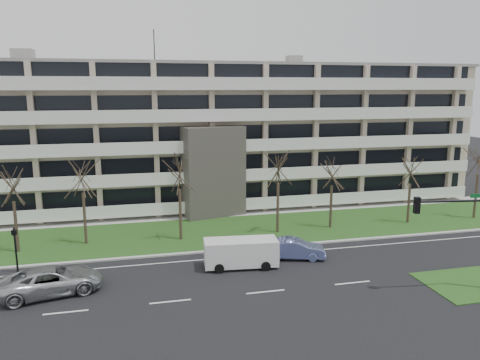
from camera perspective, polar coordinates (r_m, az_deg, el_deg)
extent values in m
plane|color=black|center=(30.53, 3.13, -13.45)|extent=(160.00, 160.00, 0.00)
cube|color=#254B19|center=(42.33, -1.87, -6.25)|extent=(90.00, 10.00, 0.06)
cube|color=#B2B2AD|center=(37.68, -0.34, -8.44)|extent=(90.00, 0.35, 0.12)
cube|color=#B2B2AD|center=(47.51, -3.19, -4.29)|extent=(90.00, 2.00, 0.08)
cube|color=#254B19|center=(35.32, 26.95, -11.14)|extent=(7.00, 5.00, 0.06)
cube|color=white|center=(36.33, 0.20, -9.29)|extent=(90.00, 0.12, 0.01)
cube|color=#BEAA94|center=(52.94, -4.62, 5.51)|extent=(60.00, 12.00, 15.00)
cube|color=gray|center=(52.74, -4.75, 13.81)|extent=(60.50, 12.50, 0.30)
cube|color=#4C4742|center=(46.51, -3.25, 1.01)|extent=(6.39, 3.69, 9.00)
cube|color=black|center=(46.83, -3.17, -2.05)|extent=(4.92, 1.19, 3.50)
cube|color=gray|center=(53.14, -24.92, 13.63)|extent=(2.00, 2.00, 1.20)
cylinder|color=black|center=(52.34, -10.42, 15.72)|extent=(0.10, 0.10, 3.50)
cube|color=black|center=(47.94, -3.42, -1.61)|extent=(58.00, 0.10, 1.80)
cube|color=white|center=(47.65, -3.26, -3.55)|extent=(58.00, 1.40, 0.22)
cube|color=white|center=(46.88, -3.13, -3.04)|extent=(58.00, 0.08, 1.00)
cube|color=black|center=(47.36, -3.46, 1.93)|extent=(58.00, 0.10, 1.80)
cube|color=white|center=(46.97, -3.30, -0.01)|extent=(58.00, 1.40, 0.22)
cube|color=white|center=(46.23, -3.17, 0.57)|extent=(58.00, 0.08, 1.00)
cube|color=black|center=(46.97, -3.51, 5.54)|extent=(58.00, 0.10, 1.80)
cube|color=white|center=(46.48, -3.34, 3.62)|extent=(58.00, 1.40, 0.22)
cube|color=white|center=(45.77, -3.21, 4.26)|extent=(58.00, 0.08, 1.00)
cube|color=black|center=(46.77, -3.55, 9.20)|extent=(58.00, 0.10, 1.80)
cube|color=white|center=(46.18, -3.38, 7.31)|extent=(58.00, 1.40, 0.22)
cube|color=white|center=(45.50, -3.25, 8.01)|extent=(58.00, 0.08, 1.00)
cube|color=black|center=(46.76, -3.60, 12.88)|extent=(58.00, 0.10, 1.80)
cube|color=white|center=(46.07, -3.43, 11.04)|extent=(58.00, 1.40, 0.22)
cube|color=white|center=(45.43, -3.29, 11.79)|extent=(58.00, 0.08, 1.00)
imported|color=#B0B2B8|center=(32.18, -21.97, -11.30)|extent=(6.63, 4.11, 1.71)
imported|color=#7888D1|center=(35.94, 6.65, -8.32)|extent=(4.87, 2.81, 1.52)
cube|color=white|center=(33.98, 0.10, -8.78)|extent=(5.41, 2.44, 1.85)
cube|color=black|center=(33.80, 0.10, -7.93)|extent=(5.01, 2.26, 0.68)
cube|color=white|center=(34.43, 4.23, -8.79)|extent=(0.52, 1.87, 1.17)
cylinder|color=black|center=(33.18, -2.55, -10.73)|extent=(0.70, 0.31, 0.68)
cylinder|color=black|center=(34.98, -2.84, -9.55)|extent=(0.70, 0.31, 0.68)
cylinder|color=black|center=(33.61, 3.16, -10.44)|extent=(0.70, 0.31, 0.68)
cylinder|color=black|center=(35.39, 2.57, -9.29)|extent=(0.70, 0.31, 0.68)
cylinder|color=black|center=(31.62, 24.74, -2.35)|extent=(5.24, 0.86, 0.14)
cube|color=black|center=(30.52, 20.75, -2.89)|extent=(0.37, 0.37, 1.01)
sphere|color=red|center=(30.45, 20.80, -2.30)|extent=(0.20, 0.20, 0.20)
sphere|color=orange|center=(30.52, 20.75, -2.89)|extent=(0.20, 0.20, 0.20)
sphere|color=green|center=(30.60, 20.71, -3.48)|extent=(0.20, 0.20, 0.20)
cube|color=#0C5926|center=(32.29, 26.97, -1.72)|extent=(0.91, 0.16, 0.25)
cylinder|color=black|center=(36.38, -25.66, -7.73)|extent=(0.13, 0.13, 3.23)
cube|color=black|center=(36.01, -25.83, -5.78)|extent=(0.35, 0.30, 0.34)
sphere|color=red|center=(36.01, -25.83, -5.78)|extent=(0.15, 0.15, 0.15)
cylinder|color=#382B21|center=(40.52, -25.62, -5.20)|extent=(0.24, 0.24, 4.10)
cylinder|color=#382B21|center=(40.49, -18.40, -4.49)|extent=(0.24, 0.24, 4.34)
cylinder|color=#382B21|center=(39.82, -7.28, -4.22)|extent=(0.24, 0.24, 4.38)
cylinder|color=#382B21|center=(41.55, 4.62, -3.41)|extent=(0.24, 0.24, 4.52)
cylinder|color=#382B21|center=(43.69, 11.02, -3.23)|extent=(0.24, 0.24, 3.97)
cylinder|color=#382B21|center=(47.22, 19.88, -2.71)|extent=(0.24, 0.24, 3.82)
cylinder|color=#382B21|center=(51.49, 26.79, -1.81)|extent=(0.24, 0.24, 4.40)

